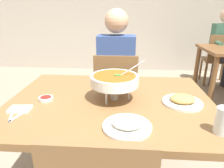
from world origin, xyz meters
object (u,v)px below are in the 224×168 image
sauce_dish (46,98)px  patron_bg_left (223,43)px  chair_bg_left (218,57)px  dining_table_main (110,114)px  diner_main (116,68)px  drink_glass (223,122)px  chair_diner_main (116,90)px  rice_plate (127,124)px  appetizer_plate (182,101)px  curry_bowl (115,80)px

sauce_dish → patron_bg_left: patron_bg_left is taller
sauce_dish → chair_bg_left: size_ratio=0.10×
dining_table_main → sauce_dish: size_ratio=14.27×
diner_main → drink_glass: diner_main is taller
sauce_dish → chair_bg_left: chair_bg_left is taller
dining_table_main → patron_bg_left: 2.99m
sauce_dish → patron_bg_left: bearing=48.6°
chair_diner_main → rice_plate: bearing=-84.4°
rice_plate → chair_bg_left: chair_bg_left is taller
appetizer_plate → chair_bg_left: (1.27, 2.42, -0.27)m
sauce_dish → rice_plate: bearing=-28.9°
chair_bg_left → appetizer_plate: bearing=-117.6°
chair_diner_main → sauce_dish: size_ratio=10.00×
sauce_dish → dining_table_main: bearing=4.8°
dining_table_main → diner_main: bearing=90.0°
diner_main → rice_plate: 1.12m
dining_table_main → chair_bg_left: size_ratio=1.43×
diner_main → patron_bg_left: bearing=42.8°
chair_bg_left → patron_bg_left: bearing=32.8°
dining_table_main → appetizer_plate: 0.46m
dining_table_main → rice_plate: 0.36m
rice_plate → chair_bg_left: bearing=59.4°
dining_table_main → rice_plate: size_ratio=5.35×
appetizer_plate → sauce_dish: appetizer_plate is taller
dining_table_main → appetizer_plate: size_ratio=5.35×
dining_table_main → diner_main: (0.00, 0.80, 0.09)m
dining_table_main → drink_glass: 0.65m
curry_bowl → rice_plate: 0.35m
diner_main → drink_glass: size_ratio=10.08×
chair_diner_main → drink_glass: chair_diner_main is taller
curry_bowl → appetizer_plate: bearing=-4.7°
chair_bg_left → diner_main: bearing=-137.0°
diner_main → curry_bowl: diner_main is taller
dining_table_main → rice_plate: rice_plate is taller
chair_diner_main → appetizer_plate: size_ratio=3.75×
diner_main → curry_bowl: size_ratio=3.94×
curry_bowl → dining_table_main: bearing=-163.1°
dining_table_main → drink_glass: bearing=-31.3°
dining_table_main → curry_bowl: (0.03, 0.01, 0.23)m
dining_table_main → chair_diner_main: 0.78m
sauce_dish → drink_glass: drink_glass is taller
drink_glass → curry_bowl: bearing=146.8°
patron_bg_left → curry_bowl: bearing=-125.6°
chair_diner_main → sauce_dish: 0.93m
appetizer_plate → patron_bg_left: size_ratio=0.18×
diner_main → sauce_dish: diner_main is taller
chair_diner_main → diner_main: size_ratio=0.69×
sauce_dish → diner_main: bearing=63.8°
chair_diner_main → rice_plate: (0.11, -1.08, 0.27)m
chair_diner_main → rice_plate: size_ratio=3.75×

